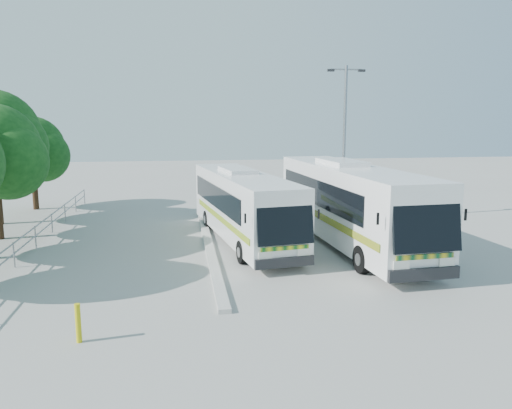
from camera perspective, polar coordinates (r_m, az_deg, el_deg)
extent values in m
plane|color=#999994|center=(21.14, 1.19, -5.99)|extent=(100.00, 100.00, 0.00)
cube|color=#B2B2AD|center=(22.78, -5.41, -4.67)|extent=(0.40, 16.00, 0.15)
cylinder|color=gray|center=(25.35, -23.39, -1.94)|extent=(0.06, 22.00, 0.06)
cylinder|color=gray|center=(25.42, -23.33, -2.82)|extent=(0.06, 22.00, 0.06)
cylinder|color=gray|center=(35.04, -19.30, 0.62)|extent=(0.06, 0.06, 1.00)
sphere|color=#0F3911|center=(25.87, -26.46, 4.44)|extent=(3.59, 3.59, 3.59)
sphere|color=#0F3911|center=(29.63, -26.46, 5.95)|extent=(4.06, 4.06, 4.06)
cylinder|color=#382314|center=(34.84, -23.96, 1.75)|extent=(0.36, 0.36, 2.77)
sphere|color=#0F3911|center=(34.62, -24.25, 5.88)|extent=(4.03, 4.03, 4.03)
sphere|color=#0F3911|center=(33.97, -23.18, 5.15)|extent=(3.28, 3.28, 3.28)
sphere|color=#0F3911|center=(35.37, -25.02, 6.71)|extent=(3.02, 3.02, 3.02)
cube|color=silver|center=(23.53, -1.51, 0.03)|extent=(3.98, 11.50, 2.87)
cube|color=black|center=(18.16, 3.33, -1.76)|extent=(2.20, 0.74, 1.82)
cube|color=black|center=(23.72, -4.66, 0.95)|extent=(1.37, 8.93, 1.03)
cube|color=black|center=(24.35, 0.83, 1.21)|extent=(1.37, 8.93, 1.03)
cube|color=#0C571A|center=(23.06, -4.19, -1.55)|extent=(1.46, 9.67, 0.26)
cylinder|color=black|center=(20.07, -1.58, -5.45)|extent=(0.42, 0.97, 0.94)
cylinder|color=black|center=(20.73, 4.10, -4.98)|extent=(0.42, 0.97, 0.94)
cylinder|color=black|center=(26.57, -5.58, -1.71)|extent=(0.42, 0.97, 0.94)
cylinder|color=black|center=(27.07, -1.17, -1.46)|extent=(0.42, 0.97, 0.94)
cube|color=white|center=(23.11, 10.62, 0.28)|extent=(3.50, 12.92, 3.25)
cube|color=black|center=(17.43, 18.94, -1.83)|extent=(2.48, 0.65, 2.07)
cube|color=black|center=(23.15, 6.95, 1.39)|extent=(0.73, 10.20, 1.17)
cube|color=black|center=(24.18, 13.00, 1.57)|extent=(0.73, 10.20, 1.17)
cube|color=#0B4D28|center=(22.43, 7.69, -1.51)|extent=(0.76, 11.05, 0.30)
cylinder|color=black|center=(19.24, 12.02, -6.15)|extent=(0.39, 1.08, 1.06)
cylinder|color=black|center=(20.34, 18.23, -5.57)|extent=(0.39, 1.08, 1.06)
cylinder|color=black|center=(26.30, 5.01, -1.69)|extent=(0.39, 1.08, 1.06)
cylinder|color=black|center=(27.11, 9.87, -1.45)|extent=(0.39, 1.08, 1.06)
cylinder|color=gray|center=(28.24, 10.03, 6.68)|extent=(0.18, 0.18, 8.58)
cylinder|color=gray|center=(28.33, 10.28, 14.95)|extent=(1.72, 0.14, 0.09)
cube|color=black|center=(28.09, 8.54, 14.93)|extent=(0.38, 0.21, 0.13)
cube|color=black|center=(28.58, 11.98, 14.74)|extent=(0.38, 0.21, 0.13)
cylinder|color=#C7B80B|center=(14.03, -19.65, -12.65)|extent=(0.18, 0.18, 1.05)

